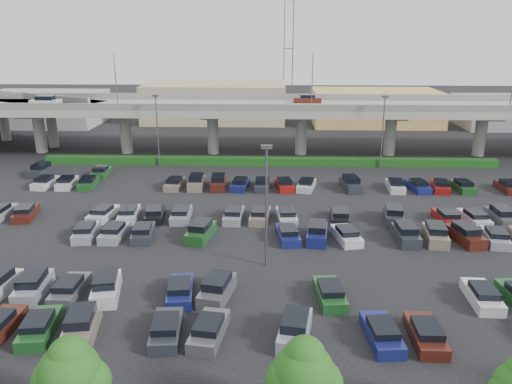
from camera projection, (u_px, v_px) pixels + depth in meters
ground at (267, 229)px, 49.56m from camera, size 280.00×280.00×0.00m
overpass at (268, 110)px, 77.85m from camera, size 150.00×13.00×15.80m
hedge at (269, 161)px, 73.17m from camera, size 66.00×1.60×1.10m
tree_row at (276, 374)px, 23.23m from camera, size 65.07×3.66×5.94m
parked_cars at (264, 238)px, 45.94m from camera, size 63.07×41.59×1.67m
light_poles at (226, 163)px, 49.68m from camera, size 66.90×48.38×10.30m
distant_buildings at (328, 105)px, 106.82m from camera, size 138.00×24.00×9.00m
comm_tower at (289, 46)px, 115.03m from camera, size 2.40×2.40×30.00m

